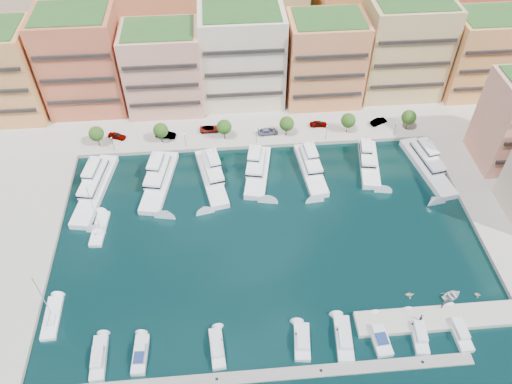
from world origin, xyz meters
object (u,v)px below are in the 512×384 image
at_px(cruiser_8, 418,333).
at_px(car_0, 117,136).
at_px(tree_3, 287,124).
at_px(car_5, 379,121).
at_px(lamppost_1, 185,138).
at_px(cruiser_7, 379,336).
at_px(tender_1, 409,294).
at_px(yacht_2, 211,174).
at_px(cruiser_9, 458,330).
at_px(car_3, 268,131).
at_px(lamppost_4, 396,126).
at_px(yacht_5, 369,161).
at_px(cruiser_5, 302,342).
at_px(person_0, 421,318).
at_px(tender_2, 452,296).
at_px(sailboat_2, 100,229).
at_px(cruiser_3, 217,349).
at_px(yacht_6, 427,164).
at_px(sailboat_0, 52,318).
at_px(cruiser_6, 344,339).
at_px(tree_0, 96,134).
at_px(yacht_0, 95,186).
at_px(cruiser_0, 99,358).
at_px(lamppost_0, 112,142).
at_px(tree_4, 348,120).
at_px(car_1, 166,134).
at_px(yacht_3, 258,169).
at_px(lamppost_2, 256,134).
at_px(lamppost_3, 327,130).
at_px(yacht_4, 310,167).
at_px(car_4, 319,124).
at_px(person_1, 442,305).
at_px(tree_2, 224,127).
at_px(car_2, 210,129).
at_px(tree_1, 161,130).
at_px(tender_3, 477,294).
at_px(yacht_1, 159,179).
at_px(tree_5, 409,117).

xyz_separation_m(cruiser_8, car_0, (-60.69, 60.59, 1.24)).
bearing_deg(tree_3, car_5, 6.16).
height_order(lamppost_1, cruiser_7, lamppost_1).
bearing_deg(tender_1, yacht_2, 50.14).
bearing_deg(cruiser_9, car_3, 116.29).
xyz_separation_m(lamppost_4, yacht_5, (-9.05, -9.71, -2.62)).
distance_m(cruiser_5, car_3, 59.05).
bearing_deg(person_0, tender_2, -64.41).
xyz_separation_m(yacht_2, sailboat_2, (-24.67, -14.37, -0.90)).
distance_m(lamppost_4, cruiser_3, 73.52).
distance_m(yacht_5, car_3, 27.01).
bearing_deg(yacht_2, sailboat_2, -149.78).
distance_m(yacht_6, sailboat_0, 90.32).
relative_size(cruiser_6, cruiser_8, 1.05).
relative_size(tree_0, yacht_0, 0.24).
relative_size(cruiser_0, car_3, 1.59).
bearing_deg(lamppost_0, yacht_5, -8.77).
height_order(tree_4, cruiser_6, tree_4).
distance_m(cruiser_5, car_1, 65.66).
relative_size(yacht_3, sailboat_2, 1.37).
distance_m(cruiser_8, tender_2, 11.48).
xyz_separation_m(yacht_0, cruiser_5, (42.45, -43.00, -0.66)).
bearing_deg(tree_3, lamppost_2, -163.96).
xyz_separation_m(tree_3, lamppost_4, (28.00, -2.30, -0.92)).
bearing_deg(cruiser_0, lamppost_3, 47.83).
height_order(yacht_4, tender_1, yacht_4).
xyz_separation_m(car_4, person_1, (13.55, -56.56, 0.05)).
height_order(cruiser_9, car_3, car_3).
distance_m(cruiser_6, sailboat_2, 56.34).
relative_size(tree_2, yacht_0, 0.24).
distance_m(yacht_2, car_0, 28.84).
bearing_deg(tender_2, tree_4, -10.00).
bearing_deg(cruiser_0, car_2, 71.34).
bearing_deg(lamppost_4, cruiser_3, -130.57).
relative_size(tree_1, car_0, 1.23).
distance_m(yacht_5, person_0, 43.87).
relative_size(tender_3, person_1, 0.83).
bearing_deg(car_5, yacht_6, 179.57).
distance_m(yacht_1, tender_3, 73.22).
xyz_separation_m(tree_1, cruiser_0, (-8.54, -58.09, -4.20)).
distance_m(tree_0, person_1, 88.63).
height_order(tree_3, yacht_0, tree_3).
height_order(tree_2, yacht_2, tree_2).
bearing_deg(cruiser_5, lamppost_0, 125.32).
bearing_deg(tender_2, tender_3, -111.81).
bearing_deg(tree_2, tree_5, 0.00).
bearing_deg(tree_1, car_1, 67.37).
bearing_deg(tender_1, cruiser_7, 139.30).
xyz_separation_m(cruiser_9, car_0, (-68.17, 60.59, 1.24)).
bearing_deg(car_3, tree_5, -97.53).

